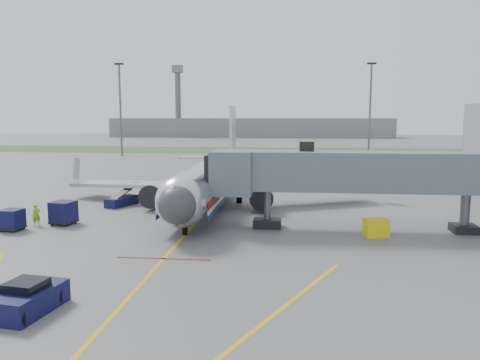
# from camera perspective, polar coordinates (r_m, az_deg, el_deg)

# --- Properties ---
(ground) EXTENTS (400.00, 400.00, 0.00)m
(ground) POSITION_cam_1_polar(r_m,az_deg,el_deg) (33.56, -7.47, -7.48)
(ground) COLOR #565659
(ground) RESTS_ON ground
(grass_strip) EXTENTS (300.00, 25.00, 0.01)m
(grass_strip) POSITION_cam_1_polar(r_m,az_deg,el_deg) (122.01, 2.54, 3.63)
(grass_strip) COLOR #2D4C1E
(grass_strip) RESTS_ON ground
(apron_markings) EXTENTS (21.52, 50.00, 0.01)m
(apron_markings) POSITION_cam_1_polar(r_m,az_deg,el_deg) (26.75, -11.28, -11.55)
(apron_markings) COLOR gold
(apron_markings) RESTS_ON ground
(airliner) EXTENTS (32.10, 35.67, 10.25)m
(airliner) POSITION_cam_1_polar(r_m,az_deg,el_deg) (47.73, -3.21, 0.36)
(airliner) COLOR silver
(airliner) RESTS_ON ground
(jet_bridge) EXTENTS (25.30, 4.00, 6.90)m
(jet_bridge) POSITION_cam_1_polar(r_m,az_deg,el_deg) (37.05, 14.06, 0.84)
(jet_bridge) COLOR slate
(jet_bridge) RESTS_ON ground
(light_mast_left) EXTENTS (2.00, 0.44, 20.40)m
(light_mast_left) POSITION_cam_1_polar(r_m,az_deg,el_deg) (108.27, -14.38, 8.58)
(light_mast_left) COLOR #595B60
(light_mast_left) RESTS_ON ground
(light_mast_right) EXTENTS (2.00, 0.44, 20.40)m
(light_mast_right) POSITION_cam_1_polar(r_m,az_deg,el_deg) (107.85, 15.58, 8.54)
(light_mast_right) COLOR #595B60
(light_mast_right) RESTS_ON ground
(distant_terminal) EXTENTS (120.00, 14.00, 8.00)m
(distant_terminal) POSITION_cam_1_polar(r_m,az_deg,el_deg) (202.28, 1.17, 6.41)
(distant_terminal) COLOR slate
(distant_terminal) RESTS_ON ground
(control_tower) EXTENTS (4.00, 4.00, 30.00)m
(control_tower) POSITION_cam_1_polar(r_m,az_deg,el_deg) (202.35, -7.57, 10.12)
(control_tower) COLOR #595B60
(control_tower) RESTS_ON ground
(pushback_tug) EXTENTS (2.59, 3.74, 1.45)m
(pushback_tug) POSITION_cam_1_polar(r_m,az_deg,el_deg) (23.83, -24.55, -13.04)
(pushback_tug) COLOR black
(pushback_tug) RESTS_ON ground
(baggage_cart_a) EXTENTS (1.64, 1.64, 1.65)m
(baggage_cart_a) POSITION_cam_1_polar(r_m,az_deg,el_deg) (40.42, -26.06, -4.37)
(baggage_cart_a) COLOR black
(baggage_cart_a) RESTS_ON ground
(baggage_cart_b) EXTENTS (2.02, 2.02, 1.89)m
(baggage_cart_b) POSITION_cam_1_polar(r_m,az_deg,el_deg) (41.00, -20.73, -3.74)
(baggage_cart_b) COLOR black
(baggage_cart_b) RESTS_ON ground
(baggage_cart_c) EXTENTS (2.00, 2.00, 1.66)m
(baggage_cart_c) POSITION_cam_1_polar(r_m,az_deg,el_deg) (46.44, -7.31, -2.15)
(baggage_cart_c) COLOR black
(baggage_cart_c) RESTS_ON ground
(belt_loader) EXTENTS (2.55, 4.38, 2.07)m
(belt_loader) POSITION_cam_1_polar(r_m,az_deg,el_deg) (47.79, -14.20, -2.44)
(belt_loader) COLOR black
(belt_loader) RESTS_ON ground
(ground_power_cart) EXTENTS (1.89, 1.48, 1.34)m
(ground_power_cart) POSITION_cam_1_polar(r_m,az_deg,el_deg) (35.95, 16.24, -5.61)
(ground_power_cart) COLOR yellow
(ground_power_cart) RESTS_ON ground
(ramp_worker) EXTENTS (0.76, 0.75, 1.77)m
(ramp_worker) POSITION_cam_1_polar(r_m,az_deg,el_deg) (41.23, -23.57, -3.94)
(ramp_worker) COLOR #84D519
(ramp_worker) RESTS_ON ground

